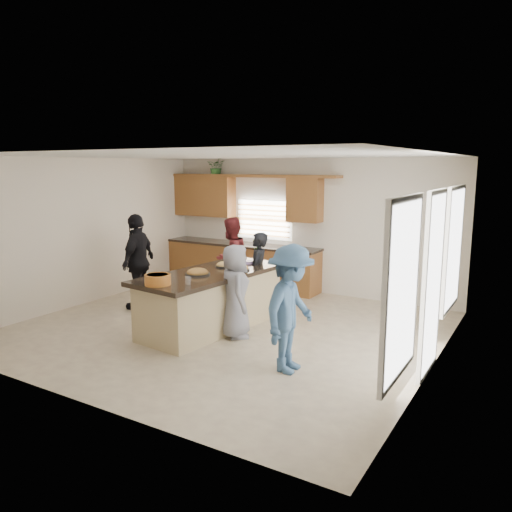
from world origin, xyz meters
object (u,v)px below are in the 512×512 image
Objects in this scene: island at (212,301)px; woman_right_front at (235,291)px; salad_bowl at (158,279)px; woman_right_back at (291,309)px; woman_left_back at (258,274)px; woman_left_front at (138,261)px; woman_left_mid at (231,258)px.

island is 0.65m from woman_right_front.
woman_right_back is at bearing 6.48° from salad_bowl.
island is 1.68× the size of woman_right_back.
salad_bowl is 1.24m from woman_right_front.
woman_right_front reaches higher than island.
woman_right_back is at bearing -19.28° from island.
woman_left_back is 2.29m from woman_left_front.
woman_right_front is (-1.34, 0.75, -0.11)m from woman_right_back.
woman_right_front is at bearing -9.47° from island.
salad_bowl is at bearing -90.12° from island.
island is 1.95m from woman_left_front.
woman_right_back is at bearing 57.12° from woman_left_front.
woman_right_front is (1.35, -1.92, -0.09)m from woman_left_mid.
island is 7.46× the size of salad_bowl.
woman_right_back is 1.54m from woman_right_front.
woman_right_front is at bearing 64.27° from woman_left_front.
woman_right_back is (3.79, -1.19, -0.05)m from woman_left_front.
woman_left_front reaches higher than woman_left_back.
woman_left_back is at bearing 59.50° from woman_left_mid.
woman_left_back reaches higher than salad_bowl.
woman_left_back is at bearing 93.02° from woman_left_front.
woman_right_back is (1.63, -1.91, 0.09)m from woman_left_back.
woman_right_front reaches higher than salad_bowl.
woman_left_front reaches higher than woman_right_front.
woman_right_front is at bearing 39.75° from woman_left_mid.
salad_bowl is 0.23× the size of woman_left_mid.
woman_left_back is at bearing 39.17° from woman_right_back.
woman_left_front is 1.22× the size of woman_right_front.
salad_bowl is 2.06m from woman_right_back.
woman_left_front is at bearing 37.43° from woman_right_front.
island is at bearing 63.51° from woman_right_back.
woman_left_front reaches higher than salad_bowl.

